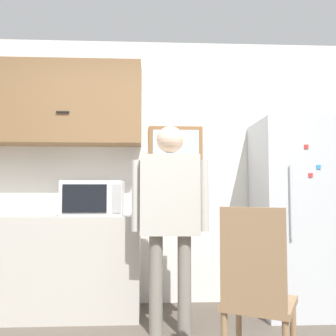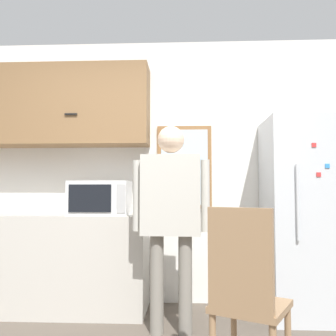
% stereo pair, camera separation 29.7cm
% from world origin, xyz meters
% --- Properties ---
extents(back_wall, '(6.00, 0.06, 2.70)m').
position_xyz_m(back_wall, '(0.00, 2.01, 1.35)').
color(back_wall, white).
rests_on(back_wall, ground_plane).
extents(counter, '(2.23, 0.62, 0.91)m').
position_xyz_m(counter, '(-1.08, 1.67, 0.46)').
color(counter, '#BCB7AD').
rests_on(counter, ground_plane).
extents(upper_cabinets, '(2.23, 0.38, 0.80)m').
position_xyz_m(upper_cabinets, '(-1.08, 1.80, 1.99)').
color(upper_cabinets, olive).
extents(microwave, '(0.54, 0.39, 0.31)m').
position_xyz_m(microwave, '(-0.39, 1.59, 1.07)').
color(microwave, white).
rests_on(microwave, counter).
extents(person, '(0.63, 0.24, 1.66)m').
position_xyz_m(person, '(0.28, 1.16, 1.02)').
color(person, gray).
rests_on(person, ground_plane).
extents(refrigerator, '(0.82, 0.72, 1.80)m').
position_xyz_m(refrigerator, '(1.55, 1.63, 0.90)').
color(refrigerator, silver).
rests_on(refrigerator, ground_plane).
extents(chair, '(0.55, 0.55, 1.04)m').
position_xyz_m(chair, '(0.75, 0.36, 0.56)').
color(chair, '#997551').
rests_on(chair, ground_plane).
extents(window, '(0.56, 0.05, 0.85)m').
position_xyz_m(window, '(0.39, 1.97, 1.38)').
color(window, olive).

